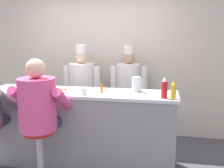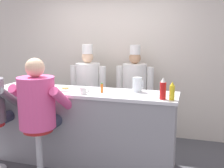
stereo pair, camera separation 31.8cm
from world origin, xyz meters
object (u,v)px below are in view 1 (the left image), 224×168
object	(u,v)px
ketchup_bottle_red	(164,88)
cook_in_whites_far	(129,88)
hot_sauce_bottle_orange	(102,88)
diner_seated_pink	(39,107)
cereal_bowl	(26,91)
coffee_mug_tan	(23,86)
cook_in_whites_near	(82,88)
breakfast_plate	(64,90)
water_pitcher_clear	(136,84)
coffee_mug_white	(84,91)
mustard_bottle_yellow	(173,90)

from	to	relation	value
ketchup_bottle_red	cook_in_whites_far	size ratio (longest dim) A/B	0.16
hot_sauce_bottle_orange	diner_seated_pink	xyz separation A→B (m)	(-0.64, -0.48, -0.16)
cereal_bowl	hot_sauce_bottle_orange	bearing A→B (deg)	9.35
hot_sauce_bottle_orange	coffee_mug_tan	bearing A→B (deg)	179.66
hot_sauce_bottle_orange	cook_in_whites_near	distance (m)	1.09
breakfast_plate	hot_sauce_bottle_orange	bearing A→B (deg)	-0.87
water_pitcher_clear	cereal_bowl	bearing A→B (deg)	-166.07
coffee_mug_white	diner_seated_pink	xyz separation A→B (m)	(-0.45, -0.34, -0.14)
mustard_bottle_yellow	cook_in_whites_near	size ratio (longest dim) A/B	0.13
coffee_mug_tan	cook_in_whites_near	world-z (taller)	cook_in_whites_near
coffee_mug_white	cook_in_whites_far	xyz separation A→B (m)	(0.41, 1.22, -0.19)
water_pitcher_clear	coffee_mug_tan	distance (m)	1.57
cook_in_whites_far	hot_sauce_bottle_orange	bearing A→B (deg)	-101.22
cook_in_whites_near	cook_in_whites_far	world-z (taller)	cook_in_whites_near
mustard_bottle_yellow	cook_in_whites_near	bearing A→B (deg)	144.16
hot_sauce_bottle_orange	coffee_mug_white	size ratio (longest dim) A/B	1.01
mustard_bottle_yellow	water_pitcher_clear	world-z (taller)	mustard_bottle_yellow
water_pitcher_clear	coffee_mug_white	bearing A→B (deg)	-151.98
hot_sauce_bottle_orange	coffee_mug_white	xyz separation A→B (m)	(-0.20, -0.15, -0.02)
hot_sauce_bottle_orange	coffee_mug_tan	size ratio (longest dim) A/B	0.98
coffee_mug_tan	diner_seated_pink	size ratio (longest dim) A/B	0.09
coffee_mug_tan	mustard_bottle_yellow	bearing A→B (deg)	-4.25
coffee_mug_tan	cook_in_whites_near	bearing A→B (deg)	58.10
ketchup_bottle_red	cereal_bowl	distance (m)	1.78
mustard_bottle_yellow	cook_in_whites_far	xyz separation A→B (m)	(-0.69, 1.22, -0.25)
coffee_mug_white	cook_in_whites_near	size ratio (longest dim) A/B	0.08
cook_in_whites_near	water_pitcher_clear	bearing A→B (deg)	-36.13
mustard_bottle_yellow	cook_in_whites_near	distance (m)	1.82
mustard_bottle_yellow	hot_sauce_bottle_orange	bearing A→B (deg)	170.96
mustard_bottle_yellow	water_pitcher_clear	bearing A→B (deg)	144.77
ketchup_bottle_red	hot_sauce_bottle_orange	world-z (taller)	ketchup_bottle_red
mustard_bottle_yellow	diner_seated_pink	world-z (taller)	diner_seated_pink
water_pitcher_clear	cook_in_whites_near	xyz separation A→B (m)	(-0.99, 0.72, -0.24)
coffee_mug_white	cook_in_whites_far	bearing A→B (deg)	71.41
cook_in_whites_far	ketchup_bottle_red	bearing A→B (deg)	-64.21
mustard_bottle_yellow	cereal_bowl	xyz separation A→B (m)	(-1.88, -0.02, -0.08)
cook_in_whites_near	cook_in_whites_far	distance (m)	0.79
coffee_mug_tan	cook_in_whites_far	bearing A→B (deg)	38.59
mustard_bottle_yellow	diner_seated_pink	bearing A→B (deg)	-167.58
water_pitcher_clear	diner_seated_pink	xyz separation A→B (m)	(-1.08, -0.67, -0.19)
diner_seated_pink	cook_in_whites_near	bearing A→B (deg)	86.58
breakfast_plate	coffee_mug_tan	size ratio (longest dim) A/B	1.80
mustard_bottle_yellow	water_pitcher_clear	size ratio (longest dim) A/B	1.12
coffee_mug_white	water_pitcher_clear	bearing A→B (deg)	28.02
cereal_bowl	coffee_mug_tan	bearing A→B (deg)	130.93
mustard_bottle_yellow	coffee_mug_tan	bearing A→B (deg)	175.75
cook_in_whites_near	mustard_bottle_yellow	bearing A→B (deg)	-35.84
breakfast_plate	cook_in_whites_far	distance (m)	1.31
cook_in_whites_far	coffee_mug_tan	bearing A→B (deg)	-141.41
mustard_bottle_yellow	water_pitcher_clear	xyz separation A→B (m)	(-0.47, 0.33, -0.00)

